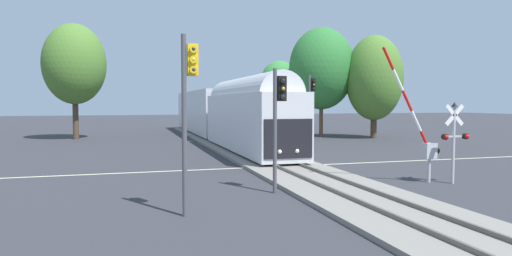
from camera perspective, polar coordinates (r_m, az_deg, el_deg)
ground_plane at (r=25.35m, az=3.14°, el=-4.96°), size 220.00×220.00×0.00m
road_centre_stripe at (r=25.35m, az=3.14°, el=-4.96°), size 44.00×0.20×0.01m
railway_track at (r=25.33m, az=3.14°, el=-4.75°), size 4.40×80.00×0.32m
commuter_train at (r=41.87m, az=-4.72°, el=2.11°), size 3.04×40.32×5.16m
crossing_gate_near at (r=21.43m, az=20.90°, el=-1.34°), size 3.05×0.40×6.07m
crossing_signal_mast at (r=21.62m, az=24.18°, el=-0.70°), size 1.36×0.44×3.66m
traffic_signal_near_left at (r=14.15m, az=-8.72°, el=4.18°), size 0.53×0.38×5.78m
traffic_signal_far_side at (r=36.14m, az=7.12°, el=3.75°), size 0.53×0.38×5.89m
traffic_signal_median at (r=17.66m, az=2.92°, el=2.36°), size 0.53×0.38×5.00m
oak_far_right at (r=47.25m, az=8.43°, el=7.57°), size 6.80×6.80×11.48m
maple_right_background at (r=46.73m, az=14.99°, el=6.25°), size 5.74×5.74×10.46m
pine_left_background at (r=47.49m, az=-22.35°, el=7.60°), size 6.05×6.05×11.39m
elm_centre_background at (r=51.07m, az=3.00°, el=5.63°), size 4.41×4.41×8.44m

